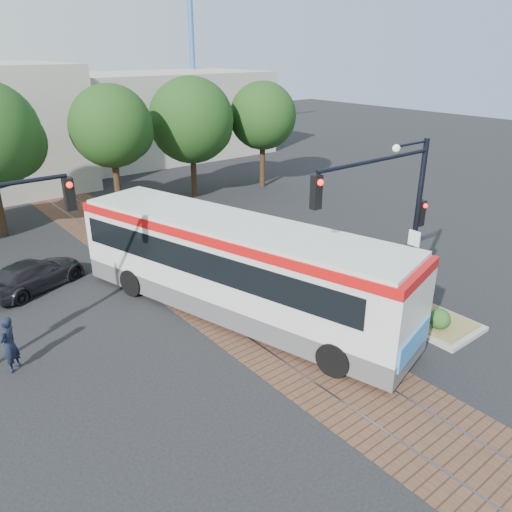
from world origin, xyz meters
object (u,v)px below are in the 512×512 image
object	(u,v)px
officer	(9,344)
parked_car	(34,275)
city_bus	(234,263)
signal_pole_main	(397,206)
traffic_island	(404,302)

from	to	relation	value
officer	parked_car	bearing A→B (deg)	-156.66
city_bus	signal_pole_main	world-z (taller)	signal_pole_main
officer	parked_car	distance (m)	5.67
city_bus	signal_pole_main	distance (m)	5.81
city_bus	signal_pole_main	bearing A→B (deg)	-58.40
signal_pole_main	city_bus	bearing A→B (deg)	136.82
signal_pole_main	parked_car	bearing A→B (deg)	131.40
signal_pole_main	parked_car	xyz separation A→B (m)	(-9.00, 10.21, -3.55)
officer	signal_pole_main	bearing A→B (deg)	112.02
city_bus	parked_car	distance (m)	8.39
officer	parked_car	world-z (taller)	officer
traffic_island	parked_car	distance (m)	14.33
city_bus	officer	distance (m)	7.46
traffic_island	signal_pole_main	distance (m)	3.95
traffic_island	parked_car	bearing A→B (deg)	134.03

